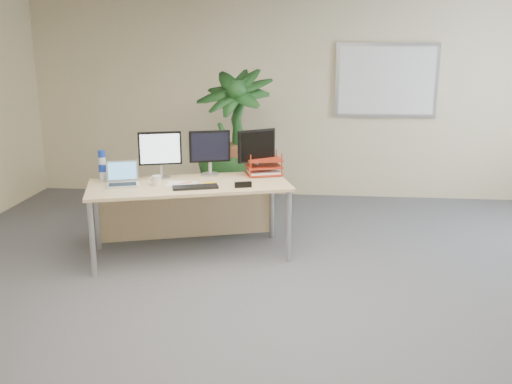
# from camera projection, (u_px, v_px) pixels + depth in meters

# --- Properties ---
(floor) EXTENTS (8.00, 8.00, 0.00)m
(floor) POSITION_uv_depth(u_px,v_px,m) (268.00, 342.00, 3.99)
(floor) COLOR #4A4A4F
(floor) RESTS_ON ground
(back_wall) EXTENTS (7.00, 0.04, 2.70)m
(back_wall) POSITION_uv_depth(u_px,v_px,m) (292.00, 95.00, 7.49)
(back_wall) COLOR beige
(back_wall) RESTS_ON floor
(whiteboard) EXTENTS (1.30, 0.04, 0.95)m
(whiteboard) POSITION_uv_depth(u_px,v_px,m) (386.00, 81.00, 7.29)
(whiteboard) COLOR silver
(whiteboard) RESTS_ON back_wall
(desk) EXTENTS (2.04, 1.32, 0.73)m
(desk) POSITION_uv_depth(u_px,v_px,m) (189.00, 196.00, 5.57)
(desk) COLOR #D7B17F
(desk) RESTS_ON floor
(floor_plant) EXTENTS (1.07, 1.07, 1.50)m
(floor_plant) POSITION_uv_depth(u_px,v_px,m) (234.00, 155.00, 6.64)
(floor_plant) COLOR #153A19
(floor_plant) RESTS_ON floor
(monitor_left) EXTENTS (0.41, 0.19, 0.46)m
(monitor_left) POSITION_uv_depth(u_px,v_px,m) (160.00, 152.00, 5.55)
(monitor_left) COLOR #AEADB2
(monitor_left) RESTS_ON desk
(monitor_right) EXTENTS (0.40, 0.19, 0.45)m
(monitor_right) POSITION_uv_depth(u_px,v_px,m) (210.00, 150.00, 5.69)
(monitor_right) COLOR #AEADB2
(monitor_right) RESTS_ON desk
(monitor_dark) EXTENTS (0.35, 0.28, 0.46)m
(monitor_dark) POSITION_uv_depth(u_px,v_px,m) (257.00, 149.00, 5.71)
(monitor_dark) COLOR #AEADB2
(monitor_dark) RESTS_ON desk
(laptop) EXTENTS (0.36, 0.34, 0.21)m
(laptop) POSITION_uv_depth(u_px,v_px,m) (122.00, 178.00, 5.38)
(laptop) COLOR silver
(laptop) RESTS_ON desk
(keyboard) EXTENTS (0.44, 0.26, 0.02)m
(keyboard) POSITION_uv_depth(u_px,v_px,m) (195.00, 187.00, 5.25)
(keyboard) COLOR black
(keyboard) RESTS_ON desk
(coffee_mug) EXTENTS (0.12, 0.09, 0.10)m
(coffee_mug) POSITION_uv_depth(u_px,v_px,m) (156.00, 181.00, 5.34)
(coffee_mug) COLOR silver
(coffee_mug) RESTS_ON desk
(spiral_notebook) EXTENTS (0.29, 0.22, 0.01)m
(spiral_notebook) POSITION_uv_depth(u_px,v_px,m) (182.00, 184.00, 5.38)
(spiral_notebook) COLOR silver
(spiral_notebook) RESTS_ON desk
(orange_pen) EXTENTS (0.10, 0.09, 0.01)m
(orange_pen) POSITION_uv_depth(u_px,v_px,m) (186.00, 183.00, 5.38)
(orange_pen) COLOR #F8591B
(orange_pen) RESTS_ON spiral_notebook
(yellow_highlighter) EXTENTS (0.12, 0.06, 0.02)m
(yellow_highlighter) POSITION_uv_depth(u_px,v_px,m) (210.00, 183.00, 5.42)
(yellow_highlighter) COLOR yellow
(yellow_highlighter) RESTS_ON desk
(water_bottle) EXTENTS (0.08, 0.08, 0.30)m
(water_bottle) POSITION_uv_depth(u_px,v_px,m) (102.00, 166.00, 5.50)
(water_bottle) COLOR silver
(water_bottle) RESTS_ON desk
(letter_tray) EXTENTS (0.41, 0.35, 0.16)m
(letter_tray) POSITION_uv_depth(u_px,v_px,m) (264.00, 168.00, 5.76)
(letter_tray) COLOR #A42814
(letter_tray) RESTS_ON desk
(stapler) EXTENTS (0.16, 0.09, 0.05)m
(stapler) POSITION_uv_depth(u_px,v_px,m) (243.00, 185.00, 5.28)
(stapler) COLOR black
(stapler) RESTS_ON desk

